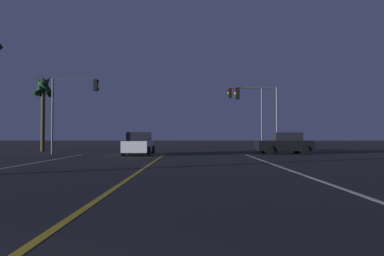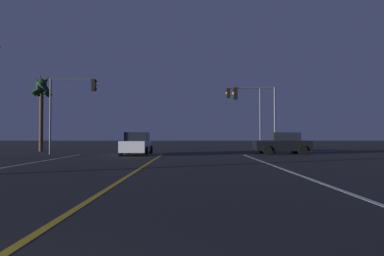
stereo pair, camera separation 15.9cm
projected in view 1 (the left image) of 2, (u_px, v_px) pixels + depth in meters
lane_edge_right at (327, 183)px, 9.93m from camera, size 0.16×30.31×0.01m
lane_center_divider at (120, 184)px, 9.91m from camera, size 0.16×30.31×0.01m
car_oncoming at (138, 144)px, 24.89m from camera, size 2.02×4.30×1.70m
car_crossing_side at (283, 144)px, 26.30m from camera, size 4.30×2.02×1.70m
traffic_light_near_right at (255, 104)px, 25.68m from camera, size 3.37×0.36×5.22m
traffic_light_near_left at (73, 98)px, 25.64m from camera, size 3.66×0.36×5.86m
traffic_light_far_right at (245, 104)px, 31.19m from camera, size 3.31×0.36×5.96m
palm_tree_left_far at (42, 90)px, 30.67m from camera, size 2.03×2.10×7.19m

